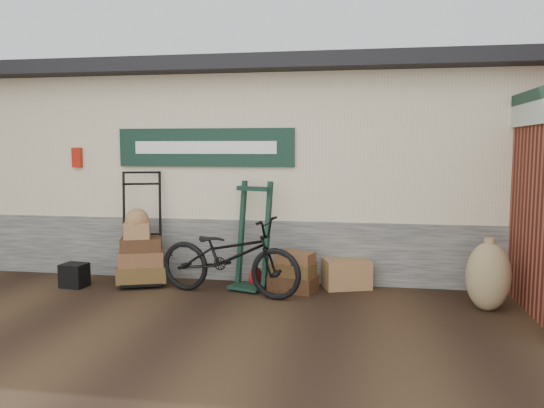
{
  "coord_description": "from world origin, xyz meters",
  "views": [
    {
      "loc": [
        1.92,
        -6.46,
        1.95
      ],
      "look_at": [
        0.69,
        0.9,
        1.15
      ],
      "focal_mm": 35.0,
      "sensor_mm": 36.0,
      "label": 1
    }
  ],
  "objects_px": {
    "black_trunk": "(74,275)",
    "bicycle": "(229,252)",
    "wicker_hamper": "(347,273)",
    "suitcase_stack": "(293,271)",
    "green_barrow": "(252,236)",
    "porter_trolley": "(142,227)"
  },
  "relations": [
    {
      "from": "green_barrow",
      "to": "wicker_hamper",
      "type": "bearing_deg",
      "value": 28.68
    },
    {
      "from": "green_barrow",
      "to": "wicker_hamper",
      "type": "height_order",
      "value": "green_barrow"
    },
    {
      "from": "black_trunk",
      "to": "suitcase_stack",
      "type": "bearing_deg",
      "value": 5.75
    },
    {
      "from": "porter_trolley",
      "to": "green_barrow",
      "type": "bearing_deg",
      "value": -19.97
    },
    {
      "from": "suitcase_stack",
      "to": "black_trunk",
      "type": "relative_size",
      "value": 1.87
    },
    {
      "from": "green_barrow",
      "to": "black_trunk",
      "type": "relative_size",
      "value": 4.47
    },
    {
      "from": "green_barrow",
      "to": "suitcase_stack",
      "type": "height_order",
      "value": "green_barrow"
    },
    {
      "from": "black_trunk",
      "to": "wicker_hamper",
      "type": "bearing_deg",
      "value": 8.79
    },
    {
      "from": "black_trunk",
      "to": "bicycle",
      "type": "xyz_separation_m",
      "value": [
        2.25,
        -0.03,
        0.42
      ]
    },
    {
      "from": "suitcase_stack",
      "to": "bicycle",
      "type": "xyz_separation_m",
      "value": [
        -0.81,
        -0.33,
        0.31
      ]
    },
    {
      "from": "wicker_hamper",
      "to": "green_barrow",
      "type": "bearing_deg",
      "value": -169.89
    },
    {
      "from": "suitcase_stack",
      "to": "porter_trolley",
      "type": "bearing_deg",
      "value": 178.18
    },
    {
      "from": "porter_trolley",
      "to": "suitcase_stack",
      "type": "height_order",
      "value": "porter_trolley"
    },
    {
      "from": "green_barrow",
      "to": "black_trunk",
      "type": "xyz_separation_m",
      "value": [
        -2.48,
        -0.35,
        -0.58
      ]
    },
    {
      "from": "wicker_hamper",
      "to": "porter_trolley",
      "type": "bearing_deg",
      "value": -175.97
    },
    {
      "from": "bicycle",
      "to": "black_trunk",
      "type": "bearing_deg",
      "value": 100.06
    },
    {
      "from": "black_trunk",
      "to": "bicycle",
      "type": "relative_size",
      "value": 0.17
    },
    {
      "from": "wicker_hamper",
      "to": "bicycle",
      "type": "relative_size",
      "value": 0.31
    },
    {
      "from": "green_barrow",
      "to": "suitcase_stack",
      "type": "distance_m",
      "value": 0.74
    },
    {
      "from": "green_barrow",
      "to": "suitcase_stack",
      "type": "xyz_separation_m",
      "value": [
        0.58,
        -0.04,
        -0.47
      ]
    },
    {
      "from": "porter_trolley",
      "to": "green_barrow",
      "type": "height_order",
      "value": "porter_trolley"
    },
    {
      "from": "porter_trolley",
      "to": "black_trunk",
      "type": "xyz_separation_m",
      "value": [
        -0.86,
        -0.38,
        -0.65
      ]
    }
  ]
}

